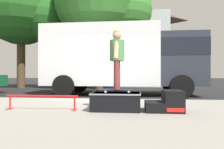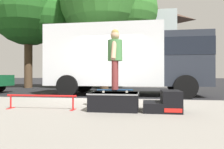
# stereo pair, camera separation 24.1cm
# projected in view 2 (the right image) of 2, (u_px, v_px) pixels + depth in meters

# --- Properties ---
(ground_plane) EXTENTS (140.00, 140.00, 0.00)m
(ground_plane) POSITION_uv_depth(u_px,v_px,m) (105.00, 100.00, 7.55)
(ground_plane) COLOR black
(sidewalk_slab) EXTENTS (50.00, 5.00, 0.12)m
(sidewalk_slab) POSITION_uv_depth(u_px,v_px,m) (80.00, 114.00, 4.59)
(sidewalk_slab) COLOR gray
(sidewalk_slab) RESTS_ON ground
(skate_box) EXTENTS (1.06, 0.73, 0.38)m
(skate_box) POSITION_uv_depth(u_px,v_px,m) (114.00, 101.00, 4.67)
(skate_box) COLOR black
(skate_box) RESTS_ON sidewalk_slab
(kicker_ramp) EXTENTS (0.77, 0.72, 0.44)m
(kicker_ramp) POSITION_uv_depth(u_px,v_px,m) (165.00, 103.00, 4.51)
(kicker_ramp) COLOR black
(kicker_ramp) RESTS_ON sidewalk_slab
(grind_rail) EXTENTS (1.65, 0.28, 0.32)m
(grind_rail) POSITION_uv_depth(u_px,v_px,m) (41.00, 98.00, 4.82)
(grind_rail) COLOR red
(grind_rail) RESTS_ON sidewalk_slab
(skateboard) EXTENTS (0.80, 0.31, 0.07)m
(skateboard) POSITION_uv_depth(u_px,v_px,m) (115.00, 90.00, 4.67)
(skateboard) COLOR navy
(skateboard) RESTS_ON skate_box
(skater_kid) EXTENTS (0.32, 0.68, 1.32)m
(skater_kid) POSITION_uv_depth(u_px,v_px,m) (115.00, 54.00, 4.68)
(skater_kid) COLOR brown
(skater_kid) RESTS_ON skateboard
(box_truck) EXTENTS (6.91, 2.63, 3.05)m
(box_truck) POSITION_uv_depth(u_px,v_px,m) (127.00, 57.00, 9.65)
(box_truck) COLOR white
(box_truck) RESTS_ON ground
(street_tree_main) EXTENTS (6.11, 5.56, 8.62)m
(street_tree_main) POSITION_uv_depth(u_px,v_px,m) (33.00, 9.00, 15.30)
(street_tree_main) COLOR brown
(street_tree_main) RESTS_ON ground
(street_tree_neighbour) EXTENTS (6.31, 5.74, 8.67)m
(street_tree_neighbour) POSITION_uv_depth(u_px,v_px,m) (109.00, 2.00, 13.91)
(street_tree_neighbour) COLOR brown
(street_tree_neighbour) RESTS_ON ground
(house_behind) EXTENTS (9.54, 8.23, 8.40)m
(house_behind) POSITION_uv_depth(u_px,v_px,m) (123.00, 41.00, 20.50)
(house_behind) COLOR silver
(house_behind) RESTS_ON ground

